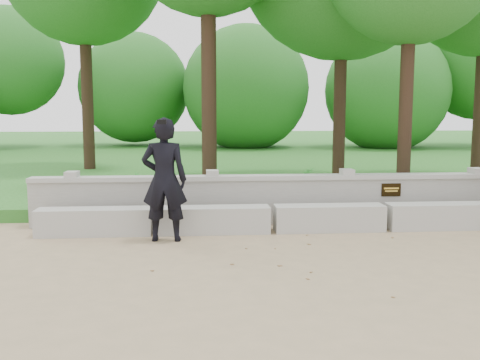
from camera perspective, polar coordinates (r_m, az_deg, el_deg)
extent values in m
plane|color=#9E8461|center=(8.04, 19.81, -7.92)|extent=(80.00, 80.00, 0.00)
cube|color=#1F5B18|center=(21.39, 4.19, 2.04)|extent=(40.00, 22.00, 0.25)
cube|color=#AFADA5|center=(9.29, -15.26, -4.31)|extent=(1.90, 0.45, 0.45)
cube|color=#AFADA5|center=(9.14, -2.80, -4.26)|extent=(1.90, 0.45, 0.45)
cube|color=#AFADA5|center=(9.42, 9.49, -4.01)|extent=(1.90, 0.45, 0.45)
cube|color=#AFADA5|center=(10.09, 20.59, -3.62)|extent=(1.90, 0.45, 0.45)
cube|color=#A5A29B|center=(10.32, 13.95, -2.09)|extent=(12.50, 0.25, 0.82)
cube|color=#AFADA5|center=(10.26, 14.03, 0.39)|extent=(12.50, 0.35, 0.08)
cube|color=black|center=(10.26, 15.82, -1.02)|extent=(0.36, 0.02, 0.24)
imported|color=black|center=(8.53, -8.07, 0.03)|extent=(0.75, 0.52, 1.97)
cube|color=black|center=(8.08, -8.35, 6.15)|extent=(0.14, 0.03, 0.07)
cylinder|color=#382619|center=(17.77, -16.02, 9.86)|extent=(0.36, 0.36, 5.40)
cylinder|color=#382619|center=(12.84, -3.35, 11.01)|extent=(0.36, 0.36, 5.29)
cylinder|color=#382619|center=(14.53, 10.62, 9.50)|extent=(0.32, 0.32, 4.81)
cylinder|color=#382619|center=(12.02, 17.30, 8.59)|extent=(0.29, 0.29, 4.30)
cylinder|color=#382619|center=(16.04, 24.26, 8.48)|extent=(0.31, 0.31, 4.65)
imported|color=#328C2F|center=(10.52, -10.72, -0.94)|extent=(0.41, 0.40, 0.65)
imported|color=#328C2F|center=(10.77, 9.09, -0.90)|extent=(0.38, 0.40, 0.58)
imported|color=#328C2F|center=(11.36, 7.10, -0.32)|extent=(0.39, 0.41, 0.63)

